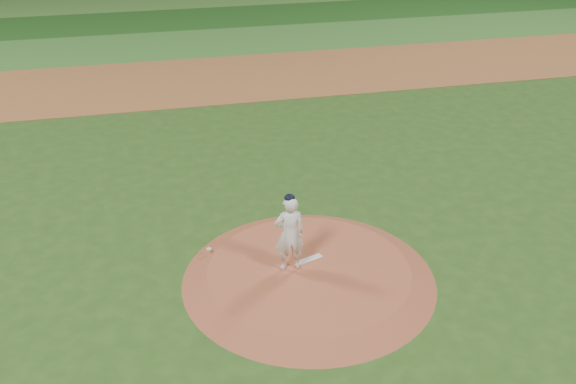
{
  "coord_description": "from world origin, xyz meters",
  "views": [
    {
      "loc": [
        -3.02,
        -10.99,
        8.32
      ],
      "look_at": [
        0.0,
        2.0,
        1.1
      ],
      "focal_mm": 40.0,
      "sensor_mm": 36.0,
      "label": 1
    }
  ],
  "objects_px": {
    "rosin_bag": "(209,249)",
    "pitcher_on_mound": "(290,233)",
    "pitchers_mound": "(309,274)",
    "pitching_rubber": "(309,260)"
  },
  "relations": [
    {
      "from": "pitchers_mound",
      "to": "pitcher_on_mound",
      "type": "bearing_deg",
      "value": 159.84
    },
    {
      "from": "pitcher_on_mound",
      "to": "rosin_bag",
      "type": "bearing_deg",
      "value": 146.14
    },
    {
      "from": "pitchers_mound",
      "to": "pitcher_on_mound",
      "type": "distance_m",
      "value": 1.1
    },
    {
      "from": "pitching_rubber",
      "to": "rosin_bag",
      "type": "relative_size",
      "value": 5.08
    },
    {
      "from": "rosin_bag",
      "to": "pitchers_mound",
      "type": "bearing_deg",
      "value": -31.42
    },
    {
      "from": "pitching_rubber",
      "to": "pitcher_on_mound",
      "type": "bearing_deg",
      "value": -177.53
    },
    {
      "from": "pitchers_mound",
      "to": "pitcher_on_mound",
      "type": "relative_size",
      "value": 3.03
    },
    {
      "from": "rosin_bag",
      "to": "pitcher_on_mound",
      "type": "relative_size",
      "value": 0.07
    },
    {
      "from": "pitching_rubber",
      "to": "rosin_bag",
      "type": "bearing_deg",
      "value": 138.0
    },
    {
      "from": "pitching_rubber",
      "to": "pitcher_on_mound",
      "type": "xyz_separation_m",
      "value": [
        -0.49,
        -0.19,
        0.88
      ]
    }
  ]
}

